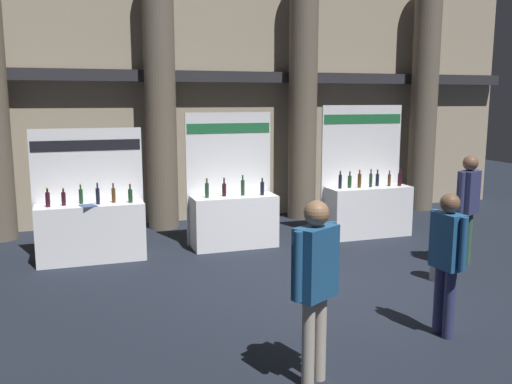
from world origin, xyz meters
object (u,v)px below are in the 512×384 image
at_px(exhibitor_booth_0, 91,226).
at_px(exhibitor_booth_1, 233,214).
at_px(exhibitor_booth_2, 367,204).
at_px(trash_bin, 441,259).
at_px(visitor_0, 447,253).
at_px(visitor_1, 315,275).
at_px(visitor_2, 468,200).

distance_m(exhibitor_booth_0, exhibitor_booth_1, 2.54).
height_order(exhibitor_booth_2, trash_bin, exhibitor_booth_2).
height_order(exhibitor_booth_2, visitor_0, exhibitor_booth_2).
xyz_separation_m(exhibitor_booth_1, visitor_0, (1.21, -4.53, 0.39)).
relative_size(exhibitor_booth_2, visitor_0, 1.55).
distance_m(exhibitor_booth_2, visitor_0, 4.78).
bearing_deg(visitor_1, exhibitor_booth_1, 53.63).
bearing_deg(trash_bin, visitor_0, -126.24).
distance_m(exhibitor_booth_2, visitor_2, 2.43).
height_order(exhibitor_booth_0, exhibitor_booth_1, exhibitor_booth_1).
xyz_separation_m(exhibitor_booth_2, visitor_0, (-1.56, -4.50, 0.36)).
height_order(exhibitor_booth_1, visitor_1, exhibitor_booth_1).
xyz_separation_m(exhibitor_booth_2, visitor_2, (0.49, -2.34, 0.46)).
relative_size(exhibitor_booth_1, exhibitor_booth_2, 0.95).
height_order(trash_bin, visitor_2, visitor_2).
distance_m(exhibitor_booth_0, trash_bin, 5.70).
xyz_separation_m(exhibitor_booth_2, trash_bin, (-0.33, -2.83, -0.30)).
distance_m(exhibitor_booth_0, visitor_2, 6.25).
bearing_deg(visitor_1, visitor_0, -13.42).
distance_m(exhibitor_booth_1, visitor_0, 4.71).
bearing_deg(trash_bin, exhibitor_booth_0, 150.80).
height_order(exhibitor_booth_0, visitor_2, exhibitor_booth_0).
xyz_separation_m(exhibitor_booth_1, exhibitor_booth_2, (2.77, -0.03, 0.03)).
relative_size(visitor_1, visitor_2, 0.99).
distance_m(exhibitor_booth_1, trash_bin, 3.77).
distance_m(visitor_1, visitor_2, 4.75).
height_order(exhibitor_booth_0, trash_bin, exhibitor_booth_0).
bearing_deg(exhibitor_booth_2, visitor_1, -124.36).
bearing_deg(exhibitor_booth_2, visitor_0, -109.12).
height_order(exhibitor_booth_0, visitor_0, exhibitor_booth_0).
bearing_deg(visitor_2, visitor_1, -170.42).
bearing_deg(exhibitor_booth_1, exhibitor_booth_2, -0.71).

